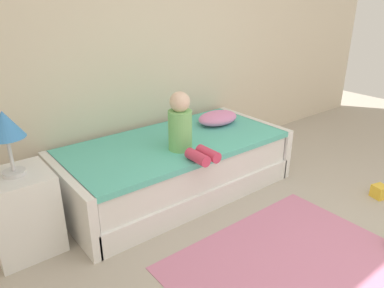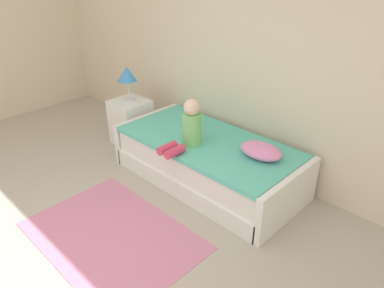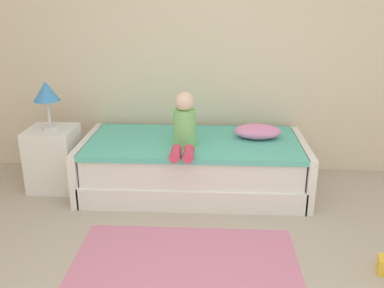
% 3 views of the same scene
% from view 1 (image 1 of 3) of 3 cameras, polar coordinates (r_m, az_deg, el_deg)
% --- Properties ---
extents(wall_rear, '(7.20, 0.10, 2.90)m').
position_cam_1_polar(wall_rear, '(3.66, -6.85, 17.86)').
color(wall_rear, beige).
rests_on(wall_rear, ground).
extents(bed, '(2.11, 1.00, 0.50)m').
position_cam_1_polar(bed, '(3.41, -2.60, -3.45)').
color(bed, white).
rests_on(bed, ground).
extents(nightstand, '(0.44, 0.44, 0.60)m').
position_cam_1_polar(nightstand, '(2.89, -24.84, -9.62)').
color(nightstand, white).
rests_on(nightstand, ground).
extents(table_lamp, '(0.24, 0.24, 0.45)m').
position_cam_1_polar(table_lamp, '(2.64, -27.07, 2.26)').
color(table_lamp, silver).
rests_on(table_lamp, nightstand).
extents(child_figure, '(0.20, 0.51, 0.50)m').
position_cam_1_polar(child_figure, '(3.02, -1.31, 2.51)').
color(child_figure, '#7FC672').
rests_on(child_figure, bed).
extents(pillow, '(0.44, 0.30, 0.13)m').
position_cam_1_polar(pillow, '(3.71, 4.02, 4.06)').
color(pillow, '#EA8CC6').
rests_on(pillow, bed).
extents(area_rug, '(1.60, 1.10, 0.01)m').
position_cam_1_polar(area_rug, '(2.76, 14.33, -17.29)').
color(area_rug, pink).
rests_on(area_rug, ground).
extents(toy_block, '(0.14, 0.14, 0.12)m').
position_cam_1_polar(toy_block, '(3.78, 27.13, -6.60)').
color(toy_block, yellow).
rests_on(toy_block, ground).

